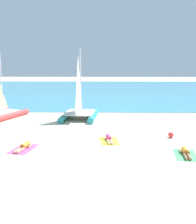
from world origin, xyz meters
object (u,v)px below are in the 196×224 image
towel_left (23,149)px  towel_right (185,155)px  sunbather_right (185,152)px  towel_middle (109,141)px  sailboat_teal (80,108)px  sunbather_left (24,146)px  sunbather_middle (109,139)px  beach_ball (171,135)px

towel_left → towel_right: (8.66, -0.82, 0.00)m
towel_left → towel_right: 8.69m
towel_right → sunbather_right: bearing=82.6°
towel_middle → sunbather_right: size_ratio=1.21×
sailboat_teal → towel_right: 10.88m
sailboat_teal → sunbather_left: sailboat_teal is taller
sunbather_left → sunbather_middle: same height
sunbather_right → sailboat_teal: bearing=132.5°
sunbather_left → towel_middle: (4.75, 1.53, -0.13)m
sailboat_teal → sunbather_middle: size_ratio=3.71×
towel_right → towel_middle: bearing=148.2°
sunbather_middle → towel_right: 4.62m
sailboat_teal → beach_ball: size_ratio=15.88×
beach_ball → towel_right: bearing=-90.9°
towel_right → beach_ball: (0.05, 3.19, 0.18)m
sailboat_teal → sunbather_middle: sailboat_teal is taller
beach_ball → towel_middle: bearing=-168.8°
sunbather_middle → towel_right: (3.90, -2.48, -0.13)m
sailboat_teal → towel_right: sailboat_teal is taller
sailboat_teal → beach_ball: (6.25, -5.70, -0.68)m
towel_left → sunbather_right: sunbather_right is taller
sunbather_left → beach_ball: size_ratio=4.26×
sunbather_right → sunbather_middle: bearing=155.7°
beach_ball → sailboat_teal: bearing=137.6°
towel_middle → towel_right: same height
towel_middle → beach_ball: (3.94, 0.78, 0.18)m
sunbather_right → beach_ball: 3.12m
towel_middle → beach_ball: 4.02m
towel_left → towel_middle: 5.02m
towel_left → sunbather_middle: (4.76, 1.66, 0.13)m
towel_right → beach_ball: beach_ball is taller
towel_left → sunbather_right: 8.70m
towel_right → beach_ball: bearing=89.1°
sailboat_teal → towel_left: sailboat_teal is taller
towel_left → beach_ball: bearing=15.2°
sunbather_middle → sunbather_right: (3.91, -2.41, 0.00)m
sunbather_right → sunbather_left: bearing=-178.0°
sunbather_middle → sunbather_left: bearing=-167.5°
towel_left → sunbather_left: sunbather_left is taller
sunbather_left → sailboat_teal: bearing=85.5°
sunbather_left → sunbather_middle: 5.00m
sailboat_teal → sunbather_left: 8.40m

